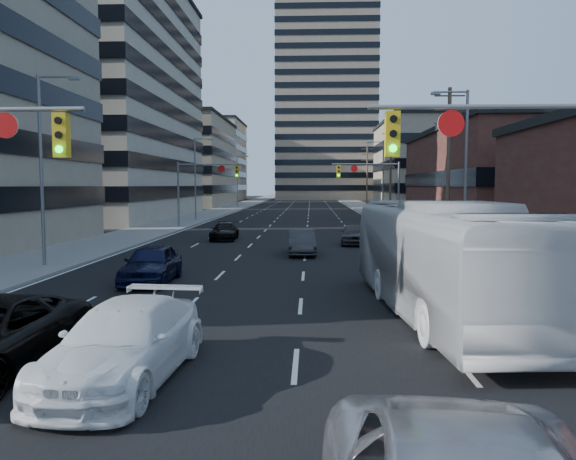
{
  "coord_description": "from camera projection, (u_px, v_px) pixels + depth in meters",
  "views": [
    {
      "loc": [
        2.13,
        -5.87,
        3.91
      ],
      "look_at": [
        1.25,
        15.51,
        2.2
      ],
      "focal_mm": 35.0,
      "sensor_mm": 36.0,
      "label": 1
    }
  ],
  "objects": [
    {
      "name": "road_surface",
      "position": [
        302.0,
        201.0,
        135.72
      ],
      "size": [
        18.0,
        300.0,
        0.02
      ],
      "primitive_type": "cube",
      "color": "black",
      "rests_on": "ground"
    },
    {
      "name": "sidewalk_left",
      "position": [
        255.0,
        201.0,
        136.19
      ],
      "size": [
        5.0,
        300.0,
        0.15
      ],
      "primitive_type": "cube",
      "color": "slate",
      "rests_on": "ground"
    },
    {
      "name": "sidewalk_right",
      "position": [
        350.0,
        201.0,
        135.25
      ],
      "size": [
        5.0,
        300.0,
        0.15
      ],
      "primitive_type": "cube",
      "color": "slate",
      "rests_on": "ground"
    },
    {
      "name": "office_left_mid",
      "position": [
        64.0,
        99.0,
        65.99
      ],
      "size": [
        26.0,
        34.0,
        28.0
      ],
      "primitive_type": "cube",
      "color": "#ADA089",
      "rests_on": "ground"
    },
    {
      "name": "office_left_far",
      "position": [
        173.0,
        164.0,
        106.18
      ],
      "size": [
        20.0,
        30.0,
        16.0
      ],
      "primitive_type": "cube",
      "color": "gray",
      "rests_on": "ground"
    },
    {
      "name": "storefront_right_mid",
      "position": [
        535.0,
        179.0,
        54.71
      ],
      "size": [
        20.0,
        30.0,
        9.0
      ],
      "primitive_type": "cube",
      "color": "#472119",
      "rests_on": "ground"
    },
    {
      "name": "office_right_far",
      "position": [
        450.0,
        166.0,
        92.31
      ],
      "size": [
        22.0,
        28.0,
        14.0
      ],
      "primitive_type": "cube",
      "color": "gray",
      "rests_on": "ground"
    },
    {
      "name": "apartment_tower",
      "position": [
        326.0,
        93.0,
        153.08
      ],
      "size": [
        26.0,
        26.0,
        58.0
      ],
      "primitive_type": "cube",
      "color": "gray",
      "rests_on": "ground"
    },
    {
      "name": "bg_block_left",
      "position": [
        195.0,
        162.0,
        146.03
      ],
      "size": [
        24.0,
        24.0,
        20.0
      ],
      "primitive_type": "cube",
      "color": "#ADA089",
      "rests_on": "ground"
    },
    {
      "name": "bg_block_right",
      "position": [
        436.0,
        176.0,
        133.94
      ],
      "size": [
        22.0,
        22.0,
        12.0
      ],
      "primitive_type": "cube",
      "color": "gray",
      "rests_on": "ground"
    },
    {
      "name": "signal_near_right",
      "position": [
        531.0,
        168.0,
        13.56
      ],
      "size": [
        6.59,
        0.33,
        6.0
      ],
      "color": "slate",
      "rests_on": "ground"
    },
    {
      "name": "signal_far_left",
      "position": [
        203.0,
        181.0,
        51.03
      ],
      "size": [
        6.09,
        0.33,
        6.0
      ],
      "color": "slate",
      "rests_on": "ground"
    },
    {
      "name": "signal_far_right",
      "position": [
        373.0,
        181.0,
        50.4
      ],
      "size": [
        6.09,
        0.33,
        6.0
      ],
      "color": "slate",
      "rests_on": "ground"
    },
    {
      "name": "utility_pole_block",
      "position": [
        448.0,
        160.0,
        41.14
      ],
      "size": [
        2.2,
        0.28,
        11.0
      ],
      "color": "#4C3D2D",
      "rests_on": "ground"
    },
    {
      "name": "utility_pole_midblock",
      "position": [
        391.0,
        170.0,
        71.02
      ],
      "size": [
        2.2,
        0.28,
        11.0
      ],
      "color": "#4C3D2D",
      "rests_on": "ground"
    },
    {
      "name": "utility_pole_distant",
      "position": [
        367.0,
        175.0,
        100.9
      ],
      "size": [
        2.2,
        0.28,
        11.0
      ],
      "color": "#4C3D2D",
      "rests_on": "ground"
    },
    {
      "name": "streetlight_left_near",
      "position": [
        44.0,
        161.0,
        26.18
      ],
      "size": [
        2.03,
        0.22,
        9.0
      ],
      "color": "slate",
      "rests_on": "ground"
    },
    {
      "name": "streetlight_left_mid",
      "position": [
        197.0,
        175.0,
        61.04
      ],
      "size": [
        2.03,
        0.22,
        9.0
      ],
      "color": "slate",
      "rests_on": "ground"
    },
    {
      "name": "streetlight_left_far",
      "position": [
        238.0,
        178.0,
        95.9
      ],
      "size": [
        2.03,
        0.22,
        9.0
      ],
      "color": "slate",
      "rests_on": "ground"
    },
    {
      "name": "streetlight_right_near",
      "position": [
        463.0,
        164.0,
        30.32
      ],
      "size": [
        2.03,
        0.22,
        9.0
      ],
      "color": "slate",
      "rests_on": "ground"
    },
    {
      "name": "streetlight_right_far",
      "position": [
        382.0,
        175.0,
        65.18
      ],
      "size": [
        2.03,
        0.22,
        9.0
      ],
      "color": "slate",
      "rests_on": "ground"
    },
    {
      "name": "white_van",
      "position": [
        125.0,
        342.0,
        11.23
      ],
      "size": [
        2.54,
        5.45,
        1.54
      ],
      "primitive_type": "imported",
      "rotation": [
        0.0,
        0.0,
        -0.07
      ],
      "color": "white",
      "rests_on": "ground"
    },
    {
      "name": "transit_bus",
      "position": [
        441.0,
        259.0,
        16.67
      ],
      "size": [
        3.81,
        12.57,
        3.45
      ],
      "primitive_type": "imported",
      "rotation": [
        0.0,
        0.0,
        0.07
      ],
      "color": "silver",
      "rests_on": "ground"
    },
    {
      "name": "sedan_blue",
      "position": [
        151.0,
        264.0,
        22.42
      ],
      "size": [
        1.96,
        4.61,
        1.55
      ],
      "primitive_type": "imported",
      "rotation": [
        0.0,
        0.0,
        0.03
      ],
      "color": "black",
      "rests_on": "ground"
    },
    {
      "name": "sedan_grey_center",
      "position": [
        302.0,
        242.0,
        31.55
      ],
      "size": [
        1.7,
        4.34,
        1.41
      ],
      "primitive_type": "imported",
      "rotation": [
        0.0,
        0.0,
        0.05
      ],
      "color": "#2F2F31",
      "rests_on": "ground"
    },
    {
      "name": "sedan_black_far",
      "position": [
        225.0,
        231.0,
        40.02
      ],
      "size": [
        1.87,
        4.37,
        1.25
      ],
      "primitive_type": "imported",
      "rotation": [
        0.0,
        0.0,
        0.03
      ],
      "color": "black",
      "rests_on": "ground"
    },
    {
      "name": "sedan_grey_right",
      "position": [
        354.0,
        234.0,
        37.0
      ],
      "size": [
        2.01,
        4.34,
        1.44
      ],
      "primitive_type": "imported",
      "rotation": [
        0.0,
        0.0,
        -0.08
      ],
      "color": "#3A393C",
      "rests_on": "ground"
    }
  ]
}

